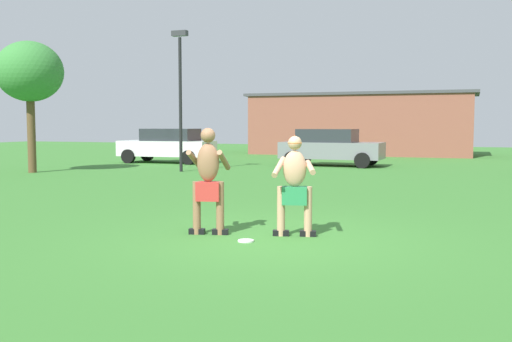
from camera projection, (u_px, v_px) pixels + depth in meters
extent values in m
plane|color=#38752D|center=(270.00, 238.00, 9.25)|extent=(80.00, 80.00, 0.00)
cube|color=black|center=(308.00, 234.00, 9.42)|extent=(0.28, 0.17, 0.09)
cylinder|color=tan|center=(308.00, 212.00, 9.40)|extent=(0.13, 0.13, 0.80)
cube|color=black|center=(281.00, 233.00, 9.47)|extent=(0.28, 0.17, 0.09)
cylinder|color=tan|center=(281.00, 211.00, 9.44)|extent=(0.13, 0.13, 0.80)
cube|color=#28844C|center=(295.00, 195.00, 9.40)|extent=(0.44, 0.33, 0.29)
ellipsoid|color=tan|center=(295.00, 168.00, 9.36)|extent=(0.42, 0.31, 0.58)
cylinder|color=tan|center=(310.00, 167.00, 9.23)|extent=(0.31, 0.55, 0.21)
cylinder|color=tan|center=(279.00, 167.00, 9.29)|extent=(0.10, 0.54, 0.31)
sphere|color=tan|center=(295.00, 143.00, 9.33)|extent=(0.22, 0.22, 0.22)
cone|color=orange|center=(295.00, 139.00, 9.32)|extent=(0.28, 0.28, 0.12)
cube|color=black|center=(197.00, 231.00, 9.61)|extent=(0.28, 0.17, 0.09)
cylinder|color=#936647|center=(197.00, 208.00, 9.58)|extent=(0.13, 0.13, 0.87)
cube|color=black|center=(220.00, 232.00, 9.57)|extent=(0.28, 0.17, 0.09)
cylinder|color=#936647|center=(220.00, 208.00, 9.54)|extent=(0.13, 0.13, 0.87)
cube|color=red|center=(208.00, 191.00, 9.54)|extent=(0.43, 0.33, 0.31)
ellipsoid|color=#936647|center=(208.00, 162.00, 9.50)|extent=(0.41, 0.30, 0.63)
cylinder|color=#936647|center=(195.00, 160.00, 9.62)|extent=(0.13, 0.57, 0.36)
cylinder|color=#936647|center=(224.00, 160.00, 9.57)|extent=(0.17, 0.57, 0.36)
sphere|color=#936647|center=(208.00, 135.00, 9.47)|extent=(0.24, 0.24, 0.24)
cylinder|color=white|center=(246.00, 241.00, 9.00)|extent=(0.25, 0.25, 0.03)
cube|color=slate|center=(332.00, 150.00, 25.14)|extent=(4.35, 1.92, 0.70)
cube|color=#282D33|center=(327.00, 136.00, 25.17)|extent=(2.45, 1.65, 0.56)
cylinder|color=black|center=(371.00, 158.00, 25.44)|extent=(0.65, 0.24, 0.64)
cylinder|color=black|center=(362.00, 160.00, 23.78)|extent=(0.65, 0.24, 0.64)
cylinder|color=black|center=(304.00, 157.00, 26.56)|extent=(0.65, 0.24, 0.64)
cylinder|color=black|center=(292.00, 159.00, 24.90)|extent=(0.65, 0.24, 0.64)
cube|color=white|center=(167.00, 148.00, 27.17)|extent=(4.38, 1.99, 0.70)
cube|color=#282D33|center=(171.00, 135.00, 27.06)|extent=(2.48, 1.69, 0.56)
cylinder|color=black|center=(128.00, 156.00, 26.80)|extent=(0.65, 0.25, 0.64)
cylinder|color=black|center=(147.00, 154.00, 28.51)|extent=(0.65, 0.25, 0.64)
cylinder|color=black|center=(189.00, 157.00, 25.89)|extent=(0.65, 0.25, 0.64)
cylinder|color=black|center=(204.00, 155.00, 27.60)|extent=(0.65, 0.25, 0.64)
cylinder|color=black|center=(180.00, 105.00, 22.00)|extent=(0.12, 0.12, 5.01)
cube|color=#333338|center=(180.00, 33.00, 21.79)|extent=(0.60, 0.24, 0.20)
cube|color=brown|center=(361.00, 125.00, 34.70)|extent=(12.53, 4.80, 3.42)
cube|color=#3F3F44|center=(362.00, 95.00, 34.56)|extent=(13.03, 4.99, 0.16)
cylinder|color=brown|center=(31.00, 133.00, 21.63)|extent=(0.30, 0.30, 2.95)
ellipsoid|color=#387F38|center=(29.00, 71.00, 21.45)|extent=(2.43, 2.43, 2.20)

